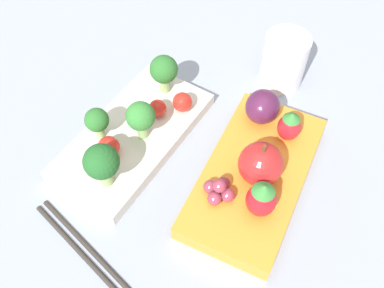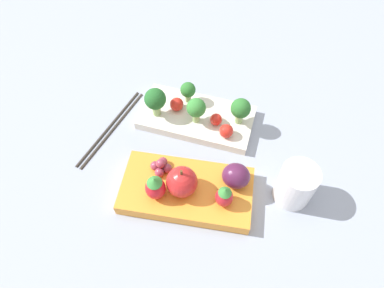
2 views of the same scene
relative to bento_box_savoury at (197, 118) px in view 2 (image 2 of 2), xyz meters
name	(u,v)px [view 2 (image 2 of 2)]	position (x,y,z in m)	size (l,w,h in m)	color
ground_plane	(194,154)	(0.01, -0.08, -0.01)	(4.00, 4.00, 0.00)	#939EB2
bento_box_savoury	(197,118)	(0.00, 0.00, 0.00)	(0.23, 0.13, 0.02)	silver
bento_box_fruit	(187,190)	(0.02, -0.16, 0.00)	(0.23, 0.13, 0.02)	orange
broccoli_floret_0	(196,108)	(0.00, -0.01, 0.05)	(0.04, 0.04, 0.06)	#93B770
broccoli_floret_1	(188,90)	(-0.03, 0.03, 0.04)	(0.03, 0.03, 0.05)	#93B770
broccoli_floret_2	(155,100)	(-0.08, -0.01, 0.05)	(0.04, 0.04, 0.06)	#93B770
broccoli_floret_3	(241,109)	(0.08, 0.00, 0.05)	(0.04, 0.04, 0.06)	#93B770
cherry_tomato_0	(216,119)	(0.04, -0.01, 0.02)	(0.02, 0.02, 0.02)	red
cherry_tomato_1	(226,131)	(0.07, -0.04, 0.02)	(0.03, 0.03, 0.03)	red
cherry_tomato_2	(177,104)	(-0.04, 0.01, 0.02)	(0.03, 0.03, 0.03)	red
apple	(184,182)	(0.02, -0.17, 0.04)	(0.05, 0.05, 0.06)	red
strawberry_0	(155,187)	(-0.03, -0.19, 0.04)	(0.03, 0.03, 0.05)	red
strawberry_1	(224,196)	(0.08, -0.18, 0.04)	(0.03, 0.03, 0.04)	red
plum	(236,176)	(0.10, -0.14, 0.04)	(0.05, 0.04, 0.04)	#511E42
grape_cluster	(161,166)	(-0.03, -0.14, 0.03)	(0.04, 0.04, 0.03)	#93384C
drinking_cup	(296,185)	(0.20, -0.13, 0.03)	(0.06, 0.06, 0.08)	white
chopsticks_pair	(111,127)	(-0.16, -0.06, -0.01)	(0.07, 0.21, 0.01)	#332D28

